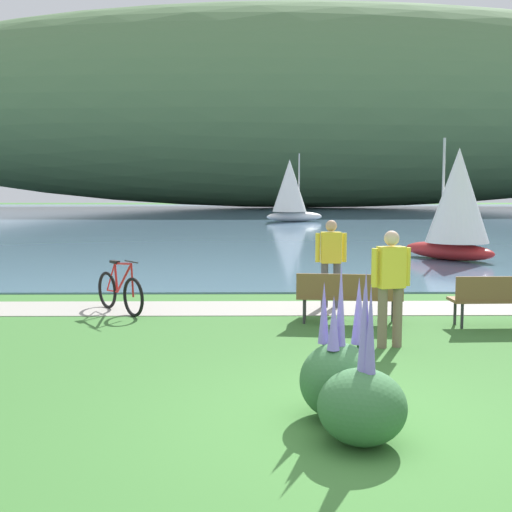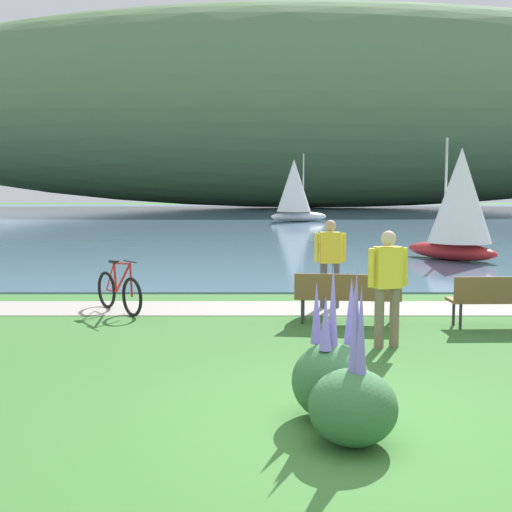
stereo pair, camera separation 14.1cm
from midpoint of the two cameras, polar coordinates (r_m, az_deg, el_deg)
name	(u,v)px [view 2 (the right image)]	position (r m, az deg, el deg)	size (l,w,h in m)	color
ground_plane	(350,426)	(6.55, 8.97, -14.73)	(200.00, 200.00, 0.00)	#3D7533
bay_water	(268,216)	(54.02, 1.12, 3.56)	(180.00, 80.00, 0.04)	#5B7F9E
distant_hillside	(312,108)	(79.21, 5.07, 12.96)	(119.89, 28.00, 23.82)	#567A4C
shoreline_path	(304,308)	(12.49, 4.59, -4.65)	(60.00, 1.50, 0.01)	#A39E93
park_bench_near_camera	(506,297)	(11.48, 21.63, -3.39)	(1.81, 0.54, 0.88)	brown
park_bench_further_along	(348,294)	(11.10, 8.56, -3.34)	(1.84, 0.69, 0.88)	brown
bicycle_beside_path	(120,291)	(12.27, -11.68, -3.09)	(1.14, 1.43, 1.01)	black
person_at_shoreline	(331,258)	(12.46, 6.99, -0.18)	(0.61, 0.24, 1.71)	#4C4C51
person_on_the_grass	(388,281)	(9.48, 12.11, -2.21)	(0.59, 0.31, 1.71)	#72604C
echium_bush_closest_to_camera	(354,402)	(6.00, 9.37, -12.68)	(0.81, 0.81, 1.61)	#386B3D
echium_bush_beside_closest	(332,374)	(6.60, 7.38, -10.35)	(0.78, 0.78, 1.60)	#386B3D
sailboat_mid_bay	(460,203)	(21.21, 17.87, 4.51)	(2.93, 3.22, 3.88)	#B22323
sailboat_far_off	(295,190)	(44.52, 3.62, 5.90)	(4.14, 2.85, 4.69)	white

